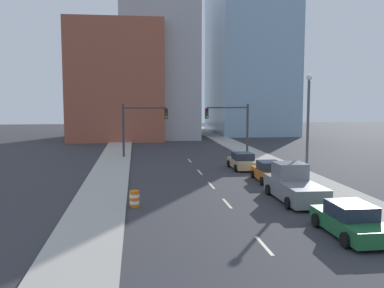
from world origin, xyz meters
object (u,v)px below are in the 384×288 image
Objects in this scene: pickup_truck_gray at (294,186)px; sedan_green at (350,221)px; traffic_signal_left at (137,123)px; traffic_barrel at (135,199)px; sedan_tan at (243,162)px; traffic_signal_right at (234,122)px; sedan_orange at (269,172)px; street_lamp at (308,119)px.

sedan_green is at bearing -89.80° from pickup_truck_gray.
pickup_truck_gray is (9.43, -20.64, -2.84)m from traffic_signal_left.
traffic_signal_left is 1.19× the size of sedan_green.
traffic_barrel is at bearing -177.79° from pickup_truck_gray.
traffic_barrel is at bearing -90.71° from traffic_signal_left.
sedan_green is 1.11× the size of sedan_tan.
sedan_orange is (-0.66, -14.48, -3.06)m from traffic_signal_right.
street_lamp is (12.73, -14.62, 0.93)m from traffic_signal_left.
pickup_truck_gray reaches higher than sedan_green.
sedan_green is 18.92m from sedan_tan.
traffic_barrel is at bearing -128.42° from sedan_tan.
sedan_orange is at bearing -85.20° from sedan_tan.
traffic_signal_left and traffic_signal_right have the same top height.
sedan_tan is at bearing 90.83° from sedan_green.
street_lamp reaches higher than sedan_tan.
sedan_green is at bearing -92.12° from traffic_signal_right.
sedan_tan is (-0.22, 18.92, -0.03)m from sedan_green.
traffic_signal_right reaches higher than sedan_orange.
sedan_green is 1.05× the size of sedan_orange.
traffic_signal_left is 1.25× the size of sedan_orange.
traffic_signal_right is 1.32× the size of sedan_tan.
traffic_signal_right is at bearing 89.38° from sedan_orange.
pickup_truck_gray is at bearing 2.38° from traffic_barrel.
traffic_signal_right is at bearing 81.02° from sedan_tan.
street_lamp reaches higher than traffic_barrel.
traffic_signal_left is at bearing 180.00° from traffic_signal_right.
sedan_orange is (0.41, 6.16, -0.22)m from pickup_truck_gray.
traffic_signal_right is at bearing 98.73° from street_lamp.
traffic_signal_right reaches higher than pickup_truck_gray.
street_lamp reaches higher than sedan_green.
sedan_green is at bearing -71.06° from traffic_signal_left.
traffic_signal_left is 29.33m from sedan_green.
traffic_signal_right is 0.71× the size of street_lamp.
sedan_green reaches higher than sedan_tan.
street_lamp is 1.76× the size of sedan_orange.
sedan_green is (9.73, -6.55, 0.22)m from traffic_barrel.
traffic_signal_left is 5.98× the size of traffic_barrel.
sedan_green reaches higher than sedan_orange.
street_lamp is 1.37× the size of pickup_truck_gray.
traffic_signal_right is 0.97× the size of pickup_truck_gray.
traffic_signal_right is (10.49, 0.00, 0.00)m from traffic_signal_left.
sedan_tan is (-0.58, 5.82, -0.02)m from sedan_orange.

